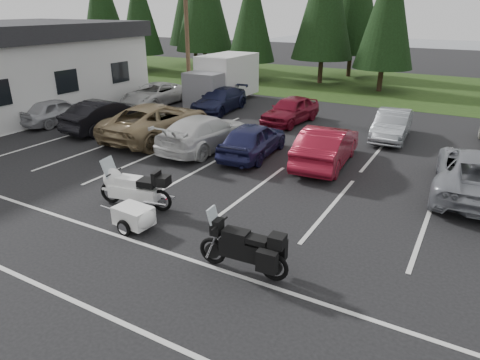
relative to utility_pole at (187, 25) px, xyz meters
name	(u,v)px	position (x,y,z in m)	size (l,w,h in m)	color
ground	(225,198)	(10.00, -12.00, -4.70)	(120.00, 120.00, 0.00)	black
grass_strip	(386,86)	(10.00, 12.00, -4.69)	(80.00, 16.00, 0.01)	#1B3410
lake_water	(468,53)	(14.00, 43.00, -4.70)	(70.00, 50.00, 0.02)	slate
utility_pole	(187,25)	(0.00, 0.00, 0.00)	(1.60, 0.26, 9.00)	#473321
box_truck	(219,80)	(2.00, 0.50, -3.25)	(2.40, 5.60, 2.90)	silver
stall_markings	(253,178)	(10.00, -10.00, -4.69)	(32.00, 16.00, 0.01)	silver
conifer_0	(101,1)	(-18.00, 10.50, 1.53)	(4.58, 4.58, 10.66)	#332316
conifer_1	(139,10)	(-12.00, 9.20, 0.69)	(3.96, 3.96, 9.22)	#332316
conifer_3	(251,13)	(-0.50, 9.40, 0.57)	(3.87, 3.87, 9.02)	#332316
conifer_5	(389,8)	(10.00, 9.60, 0.93)	(4.14, 4.14, 9.63)	#332316
car_near_0	(58,111)	(-2.56, -8.17, -4.02)	(1.59, 3.95, 1.35)	#ADADB2
car_near_1	(107,115)	(0.61, -7.84, -3.94)	(1.60, 4.58, 1.51)	black
car_near_2	(157,121)	(3.69, -7.67, -3.88)	(2.71, 5.88, 1.63)	olive
car_near_3	(205,132)	(6.58, -7.97, -3.96)	(2.06, 5.08, 1.47)	silver
car_near_4	(253,139)	(8.81, -7.82, -3.99)	(1.68, 4.17, 1.42)	#1D1F49
car_near_5	(327,146)	(11.76, -7.32, -3.94)	(1.61, 4.61, 1.52)	maroon
car_near_6	(478,173)	(16.97, -7.67, -3.94)	(2.51, 5.43, 1.51)	gray
car_far_0	(155,94)	(-1.13, -2.12, -4.03)	(2.23, 4.83, 1.34)	silver
car_far_1	(220,100)	(3.30, -1.59, -4.03)	(1.87, 4.60, 1.33)	#161937
car_far_2	(291,110)	(8.01, -2.09, -4.00)	(1.65, 4.11, 1.40)	maroon
car_far_3	(392,125)	(13.26, -2.44, -4.04)	(1.40, 4.02, 1.32)	gray
touring_motorcycle	(134,184)	(7.94, -13.87, -3.94)	(2.74, 0.84, 1.52)	white
cargo_trailer	(134,218)	(8.89, -14.98, -4.36)	(1.48, 0.83, 0.68)	white
adventure_motorcycle	(242,243)	(12.50, -15.29, -3.94)	(2.49, 0.87, 1.51)	black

